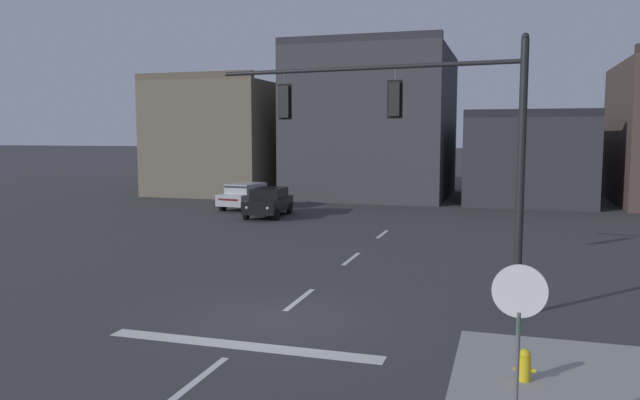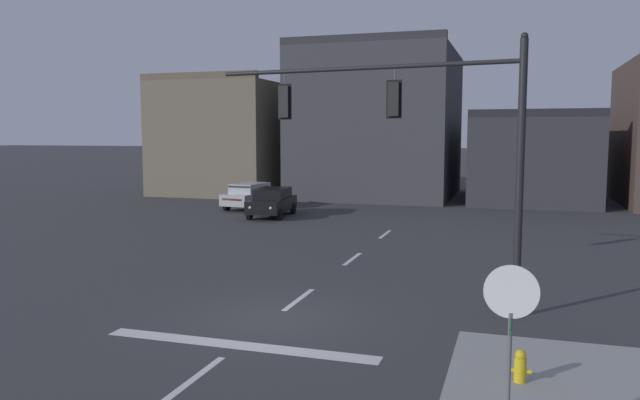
{
  "view_description": "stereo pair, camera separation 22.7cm",
  "coord_description": "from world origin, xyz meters",
  "px_view_note": "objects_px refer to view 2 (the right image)",
  "views": [
    {
      "loc": [
        5.51,
        -14.19,
        4.63
      ],
      "look_at": [
        0.04,
        3.85,
        2.63
      ],
      "focal_mm": 34.89,
      "sensor_mm": 36.0,
      "label": 1
    },
    {
      "loc": [
        5.72,
        -14.12,
        4.63
      ],
      "look_at": [
        0.04,
        3.85,
        2.63
      ],
      "focal_mm": 34.89,
      "sensor_mm": 36.0,
      "label": 2
    }
  ],
  "objects_px": {
    "car_lot_middle": "(251,195)",
    "fire_hydrant": "(520,372)",
    "stop_sign": "(511,313)",
    "car_lot_nearside": "(272,201)",
    "signal_mast_near_side": "(423,128)"
  },
  "relations": [
    {
      "from": "car_lot_middle",
      "to": "fire_hydrant",
      "type": "height_order",
      "value": "car_lot_middle"
    },
    {
      "from": "signal_mast_near_side",
      "to": "car_lot_middle",
      "type": "distance_m",
      "value": 23.45
    },
    {
      "from": "stop_sign",
      "to": "car_lot_nearside",
      "type": "bearing_deg",
      "value": 119.05
    },
    {
      "from": "signal_mast_near_side",
      "to": "car_lot_middle",
      "type": "xyz_separation_m",
      "value": [
        -13.33,
        18.88,
        -3.94
      ]
    },
    {
      "from": "car_lot_nearside",
      "to": "car_lot_middle",
      "type": "bearing_deg",
      "value": 131.46
    },
    {
      "from": "stop_sign",
      "to": "car_lot_middle",
      "type": "height_order",
      "value": "stop_sign"
    },
    {
      "from": "signal_mast_near_side",
      "to": "stop_sign",
      "type": "distance_m",
      "value": 8.42
    },
    {
      "from": "signal_mast_near_side",
      "to": "car_lot_nearside",
      "type": "bearing_deg",
      "value": 123.92
    },
    {
      "from": "fire_hydrant",
      "to": "car_lot_nearside",
      "type": "bearing_deg",
      "value": 122.38
    },
    {
      "from": "car_lot_middle",
      "to": "fire_hydrant",
      "type": "xyz_separation_m",
      "value": [
        15.9,
        -23.9,
        -0.53
      ]
    },
    {
      "from": "fire_hydrant",
      "to": "stop_sign",
      "type": "bearing_deg",
      "value": -94.21
    },
    {
      "from": "signal_mast_near_side",
      "to": "fire_hydrant",
      "type": "height_order",
      "value": "signal_mast_near_side"
    },
    {
      "from": "car_lot_middle",
      "to": "car_lot_nearside",
      "type": "bearing_deg",
      "value": -48.54
    },
    {
      "from": "signal_mast_near_side",
      "to": "fire_hydrant",
      "type": "relative_size",
      "value": 11.43
    },
    {
      "from": "stop_sign",
      "to": "car_lot_nearside",
      "type": "height_order",
      "value": "stop_sign"
    }
  ]
}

